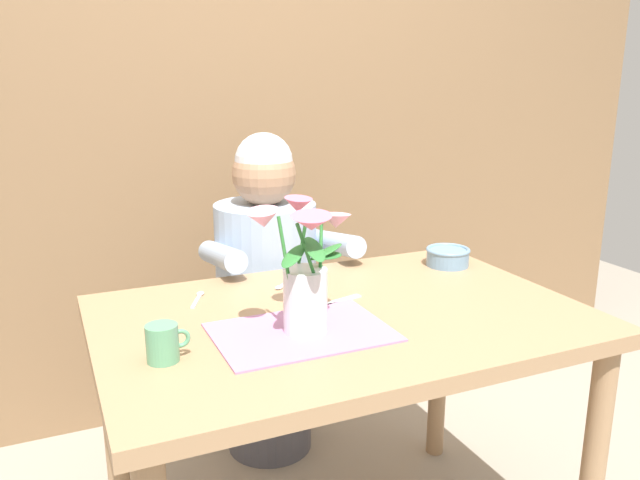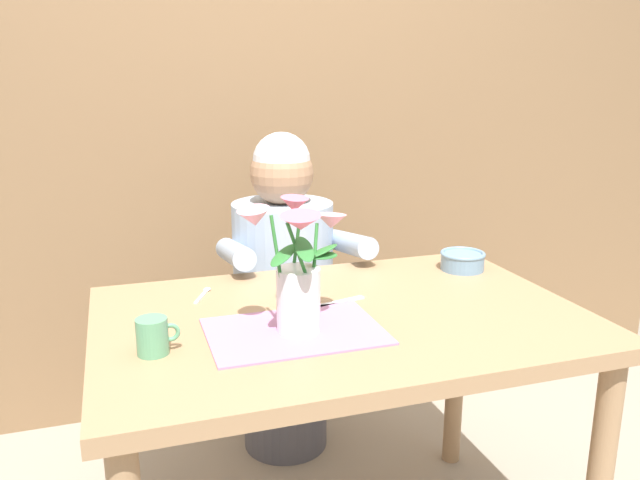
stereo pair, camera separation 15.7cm
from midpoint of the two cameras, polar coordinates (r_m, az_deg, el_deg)
wood_panel_backdrop at (r=2.49m, az=-4.57°, el=13.10°), size 4.00×0.10×2.50m
dining_table at (r=1.64m, az=4.70°, el=-9.77°), size 1.20×0.80×0.74m
seated_person at (r=2.21m, az=-1.21°, el=-5.32°), size 0.45×0.47×1.14m
striped_placemat at (r=1.48m, az=0.77°, el=-8.24°), size 0.40×0.28×0.00m
flower_vase at (r=1.43m, az=1.12°, el=-2.95°), size 0.29×0.24×0.31m
ceramic_bowl at (r=1.99m, az=14.86°, el=-1.78°), size 0.14×0.14×0.06m
dinner_knife at (r=1.65m, az=3.80°, el=-5.76°), size 0.19×0.06×0.00m
ceramic_mug at (r=1.39m, az=-11.58°, el=-8.49°), size 0.09×0.07×0.08m
spoon_0 at (r=1.74m, az=-7.79°, el=-4.74°), size 0.06×0.11×0.01m
spoon_1 at (r=1.80m, az=-0.26°, el=-3.98°), size 0.09×0.10×0.01m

